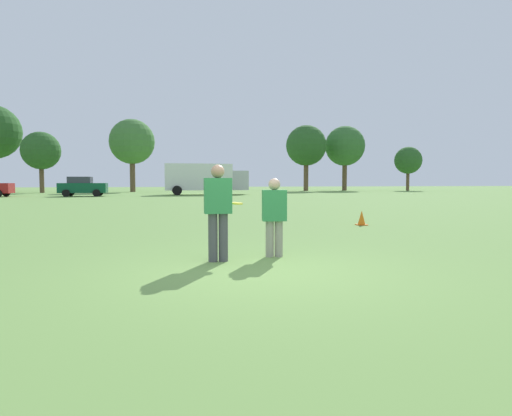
% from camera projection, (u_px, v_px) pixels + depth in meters
% --- Properties ---
extents(ground_plane, '(192.12, 192.12, 0.00)m').
position_uv_depth(ground_plane, '(255.00, 271.00, 6.91)').
color(ground_plane, '#6B9347').
extents(player_thrower, '(0.49, 0.29, 1.73)m').
position_uv_depth(player_thrower, '(218.00, 207.00, 7.66)').
color(player_thrower, '#4C4C51').
rests_on(player_thrower, ground).
extents(player_defender, '(0.48, 0.31, 1.49)m').
position_uv_depth(player_defender, '(274.00, 213.00, 8.15)').
color(player_defender, gray).
rests_on(player_defender, ground).
extents(frisbee, '(0.27, 0.27, 0.05)m').
position_uv_depth(frisbee, '(236.00, 203.00, 7.95)').
color(frisbee, yellow).
extents(traffic_cone, '(0.32, 0.32, 0.48)m').
position_uv_depth(traffic_cone, '(362.00, 218.00, 14.00)').
color(traffic_cone, '#D8590C').
rests_on(traffic_cone, ground).
extents(parked_car_center, '(4.21, 2.24, 1.82)m').
position_uv_depth(parked_car_center, '(83.00, 186.00, 39.88)').
color(parked_car_center, '#0C4C2D').
rests_on(parked_car_center, ground).
extents(box_truck, '(8.51, 3.05, 3.18)m').
position_uv_depth(box_truck, '(204.00, 178.00, 44.56)').
color(box_truck, white).
rests_on(box_truck, ground).
extents(tree_center_elm, '(4.46, 4.46, 7.26)m').
position_uv_depth(tree_center_elm, '(41.00, 151.00, 51.00)').
color(tree_center_elm, brown).
rests_on(tree_center_elm, ground).
extents(tree_east_birch, '(5.77, 5.77, 9.38)m').
position_uv_depth(tree_east_birch, '(132.00, 142.00, 55.41)').
color(tree_east_birch, brown).
rests_on(tree_east_birch, ground).
extents(tree_east_oak, '(5.74, 5.74, 9.32)m').
position_uv_depth(tree_east_oak, '(306.00, 146.00, 61.10)').
color(tree_east_oak, brown).
rests_on(tree_east_oak, ground).
extents(tree_far_east_pine, '(5.87, 5.87, 9.54)m').
position_uv_depth(tree_far_east_pine, '(345.00, 146.00, 63.77)').
color(tree_far_east_pine, brown).
rests_on(tree_far_east_pine, ground).
extents(tree_far_west_pine, '(3.95, 3.95, 6.42)m').
position_uv_depth(tree_far_west_pine, '(408.00, 160.00, 63.10)').
color(tree_far_west_pine, brown).
rests_on(tree_far_west_pine, ground).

